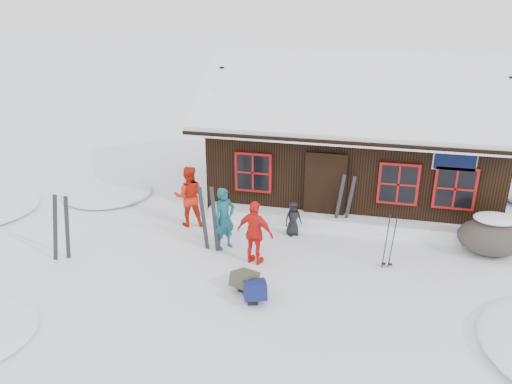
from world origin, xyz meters
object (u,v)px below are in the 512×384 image
Objects in this scene: skier_orange_right at (255,233)px; ski_pair_left at (61,229)px; backpack_blue at (255,293)px; boulder at (492,236)px; ski_poles at (389,243)px; backpack_olive at (245,282)px; skier_teal at (225,219)px; skier_orange_left at (189,196)px; skier_crouched at (293,219)px.

ski_pair_left is (-4.51, -0.87, 0.02)m from skier_orange_right.
boulder is at bearing 14.65° from backpack_blue.
skier_orange_right reaches higher than ski_poles.
boulder is 2.78m from ski_poles.
ski_pair_left is 4.60m from backpack_olive.
skier_teal is 3.88m from ski_pair_left.
skier_orange_left is at bearing -20.71° from skier_orange_right.
skier_teal is at bearing 179.24° from ski_poles.
skier_orange_left is 1.25× the size of ski_poles.
skier_teal is 2.04m from backpack_olive.
backpack_olive is at bearing -16.40° from ski_pair_left.
backpack_blue is (1.26, -2.08, -0.63)m from skier_teal.
boulder is 2.59× the size of backpack_blue.
skier_teal is at bearing -169.39° from boulder.
skier_crouched is 0.55× the size of ski_pair_left.
backpack_olive is (4.54, -0.26, -0.65)m from ski_pair_left.
skier_orange_right is 4.60m from ski_pair_left.
skier_teal is at bearing 136.22° from backpack_olive.
skier_orange_left is 1.05× the size of boulder.
boulder is 10.39m from ski_pair_left.
skier_orange_right is at bearing 108.70° from backpack_olive.
backpack_blue is 1.08× the size of backpack_olive.
backpack_blue is at bearing 118.55° from skier_orange_right.
skier_orange_right is 0.98× the size of boulder.
skier_crouched is 2.88m from backpack_olive.
skier_teal is 2.79× the size of backpack_olive.
skier_crouched is 4.90m from boulder.
skier_orange_right is 1.68× the size of skier_crouched.
skier_orange_left reaches higher than ski_pair_left.
backpack_olive is (-0.60, -2.79, -0.32)m from skier_crouched.
ski_poles is at bearing -2.77° from ski_pair_left.
backpack_blue is (4.86, -0.65, -0.64)m from ski_pair_left.
skier_crouched is at bearing 67.18° from backpack_blue.
skier_teal reaches higher than ski_poles.
ski_pair_left is at bearing 154.71° from backpack_blue.
skier_crouched is at bearing -95.45° from skier_orange_right.
skier_teal is 3.97m from ski_poles.
skier_orange_left is 2.77m from skier_orange_right.
skier_orange_left is at bearing -179.00° from boulder.
ski_poles is 2.37× the size of backpack_olive.
skier_teal is 0.99× the size of boulder.
skier_orange_right is at bearing -162.26° from boulder.
ski_poles reaches higher than backpack_olive.
backpack_blue is 0.50m from backpack_olive.
skier_orange_right is 1.16× the size of ski_poles.
backpack_blue is (-2.71, -2.02, -0.47)m from ski_poles.
boulder is 1.19× the size of ski_poles.
skier_orange_right is (2.23, -1.63, -0.06)m from skier_orange_left.
boulder is at bearing 163.63° from skier_orange_left.
ski_pair_left is 4.95m from backpack_blue.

